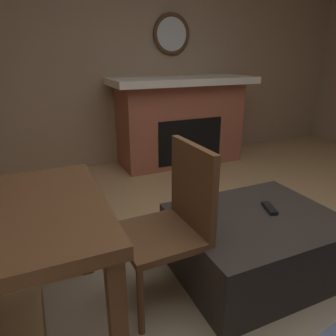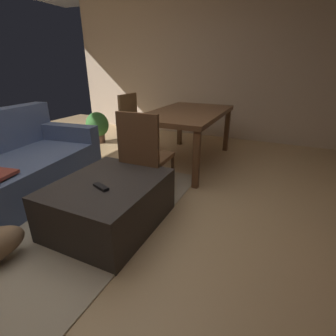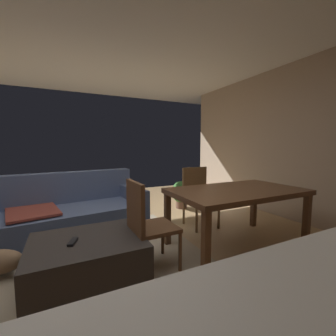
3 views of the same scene
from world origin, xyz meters
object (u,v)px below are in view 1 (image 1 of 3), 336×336
round_wall_mirror (172,34)px  ottoman_coffee_table (254,244)px  dining_chair_west (175,217)px  fireplace (180,121)px  tv_remote (270,208)px

round_wall_mirror → ottoman_coffee_table: (0.56, 2.52, -1.40)m
dining_chair_west → round_wall_mirror: bearing=-114.2°
fireplace → round_wall_mirror: 1.08m
fireplace → dining_chair_west: 2.47m
round_wall_mirror → ottoman_coffee_table: bearing=77.5°
round_wall_mirror → fireplace: bearing=90.0°
fireplace → ottoman_coffee_table: 2.33m
round_wall_mirror → dining_chair_west: round_wall_mirror is taller
tv_remote → fireplace: bearing=-82.1°
fireplace → ottoman_coffee_table: fireplace is taller
fireplace → tv_remote: bearing=78.8°
fireplace → tv_remote: size_ratio=11.28×
ottoman_coffee_table → tv_remote: tv_remote is taller
ottoman_coffee_table → tv_remote: bearing=-165.8°
round_wall_mirror → ottoman_coffee_table: 2.94m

